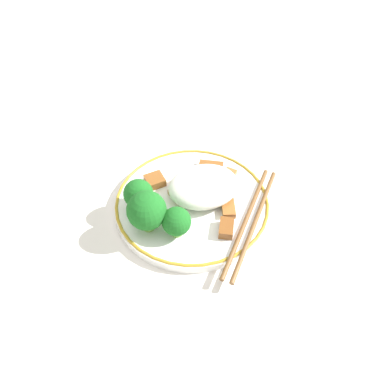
{
  "coord_description": "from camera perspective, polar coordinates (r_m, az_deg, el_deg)",
  "views": [
    {
      "loc": [
        0.12,
        0.36,
        0.45
      ],
      "look_at": [
        0.0,
        0.0,
        0.03
      ],
      "focal_mm": 35.0,
      "sensor_mm": 36.0,
      "label": 1
    }
  ],
  "objects": [
    {
      "name": "plate",
      "position": [
        0.58,
        0.0,
        -1.7
      ],
      "size": [
        0.24,
        0.24,
        0.02
      ],
      "color": "white",
      "rests_on": "ground_plane"
    },
    {
      "name": "broccoli_back_left",
      "position": [
        0.56,
        -8.17,
        -0.37
      ],
      "size": [
        0.04,
        0.04,
        0.05
      ],
      "color": "#72AD4C",
      "rests_on": "plate"
    },
    {
      "name": "meat_near_back",
      "position": [
        0.58,
        -1.7,
        -0.5
      ],
      "size": [
        0.04,
        0.04,
        0.01
      ],
      "color": "#9E6633",
      "rests_on": "plate"
    },
    {
      "name": "rice_mound",
      "position": [
        0.57,
        1.78,
        0.87
      ],
      "size": [
        0.11,
        0.09,
        0.04
      ],
      "color": "white",
      "rests_on": "plate"
    },
    {
      "name": "meat_near_right",
      "position": [
        0.57,
        5.52,
        -2.27
      ],
      "size": [
        0.03,
        0.04,
        0.01
      ],
      "color": "#995B28",
      "rests_on": "plate"
    },
    {
      "name": "ground_plane",
      "position": [
        0.59,
        0.0,
        -2.29
      ],
      "size": [
        3.0,
        3.0,
        0.0
      ],
      "primitive_type": "plane",
      "color": "silver"
    },
    {
      "name": "meat_mid_left",
      "position": [
        0.62,
        2.86,
        3.62
      ],
      "size": [
        0.05,
        0.04,
        0.01
      ],
      "color": "brown",
      "rests_on": "plate"
    },
    {
      "name": "meat_near_left",
      "position": [
        0.6,
        -5.69,
        1.75
      ],
      "size": [
        0.03,
        0.03,
        0.01
      ],
      "color": "brown",
      "rests_on": "plate"
    },
    {
      "name": "meat_near_front",
      "position": [
        0.54,
        5.25,
        -5.5
      ],
      "size": [
        0.03,
        0.04,
        0.01
      ],
      "color": "brown",
      "rests_on": "plate"
    },
    {
      "name": "meat_on_rice_edge",
      "position": [
        0.62,
        5.65,
        2.63
      ],
      "size": [
        0.03,
        0.03,
        0.01
      ],
      "color": "#9E6633",
      "rests_on": "plate"
    },
    {
      "name": "broccoli_back_center",
      "position": [
        0.52,
        -6.92,
        -2.87
      ],
      "size": [
        0.06,
        0.06,
        0.07
      ],
      "color": "#72AD4C",
      "rests_on": "plate"
    },
    {
      "name": "chopsticks",
      "position": [
        0.56,
        8.96,
        -4.29
      ],
      "size": [
        0.16,
        0.18,
        0.01
      ],
      "color": "brown",
      "rests_on": "plate"
    },
    {
      "name": "broccoli_back_right",
      "position": [
        0.52,
        -2.39,
        -4.55
      ],
      "size": [
        0.04,
        0.04,
        0.05
      ],
      "color": "#72AD4C",
      "rests_on": "plate"
    }
  ]
}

